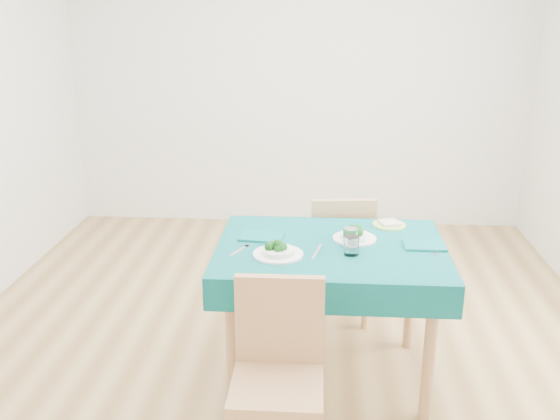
# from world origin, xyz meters

# --- Properties ---
(room_shell) EXTENTS (4.02, 4.52, 2.73)m
(room_shell) POSITION_xyz_m (0.00, 0.00, 1.35)
(room_shell) COLOR olive
(room_shell) RESTS_ON ground
(table) EXTENTS (1.15, 0.87, 0.76)m
(table) POSITION_xyz_m (0.28, -0.29, 0.38)
(table) COLOR #075254
(table) RESTS_ON ground
(chair_near) EXTENTS (0.38, 0.42, 0.95)m
(chair_near) POSITION_xyz_m (0.06, -1.05, 0.48)
(chair_near) COLOR #AB7C50
(chair_near) RESTS_ON ground
(chair_far) EXTENTS (0.43, 0.46, 0.95)m
(chair_far) POSITION_xyz_m (0.34, 0.38, 0.48)
(chair_far) COLOR #AB7C50
(chair_far) RESTS_ON ground
(bowl_near) EXTENTS (0.25, 0.25, 0.08)m
(bowl_near) POSITION_xyz_m (0.02, -0.43, 0.80)
(bowl_near) COLOR white
(bowl_near) RESTS_ON table
(bowl_far) EXTENTS (0.23, 0.23, 0.07)m
(bowl_far) POSITION_xyz_m (0.40, -0.19, 0.79)
(bowl_far) COLOR white
(bowl_far) RESTS_ON table
(fork_near) EXTENTS (0.09, 0.16, 0.00)m
(fork_near) POSITION_xyz_m (-0.18, -0.38, 0.76)
(fork_near) COLOR silver
(fork_near) RESTS_ON table
(knife_near) EXTENTS (0.05, 0.20, 0.00)m
(knife_near) POSITION_xyz_m (0.21, -0.37, 0.76)
(knife_near) COLOR silver
(knife_near) RESTS_ON table
(fork_far) EXTENTS (0.05, 0.18, 0.00)m
(fork_far) POSITION_xyz_m (0.40, -0.16, 0.76)
(fork_far) COLOR silver
(fork_far) RESTS_ON table
(knife_far) EXTENTS (0.07, 0.21, 0.00)m
(knife_far) POSITION_xyz_m (0.82, -0.27, 0.76)
(knife_far) COLOR silver
(knife_far) RESTS_ON table
(napkin_near) EXTENTS (0.24, 0.18, 0.01)m
(napkin_near) POSITION_xyz_m (-0.08, -0.19, 0.76)
(napkin_near) COLOR #0B5C5D
(napkin_near) RESTS_ON table
(napkin_far) EXTENTS (0.21, 0.15, 0.01)m
(napkin_far) POSITION_xyz_m (0.75, -0.26, 0.76)
(napkin_far) COLOR #0B5C5D
(napkin_far) RESTS_ON table
(tumbler_center) EXTENTS (0.08, 0.08, 0.10)m
(tumbler_center) POSITION_xyz_m (0.38, -0.28, 0.81)
(tumbler_center) COLOR white
(tumbler_center) RESTS_ON table
(tumbler_side) EXTENTS (0.07, 0.07, 0.09)m
(tumbler_side) POSITION_xyz_m (0.38, -0.39, 0.80)
(tumbler_side) COLOR white
(tumbler_side) RESTS_ON table
(side_plate) EXTENTS (0.18, 0.18, 0.01)m
(side_plate) POSITION_xyz_m (0.60, 0.05, 0.76)
(side_plate) COLOR #9FCD64
(side_plate) RESTS_ON table
(bread_slice) EXTENTS (0.13, 0.13, 0.01)m
(bread_slice) POSITION_xyz_m (0.60, 0.05, 0.77)
(bread_slice) COLOR beige
(bread_slice) RESTS_ON side_plate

